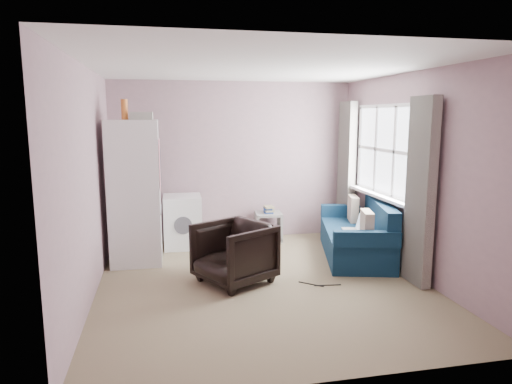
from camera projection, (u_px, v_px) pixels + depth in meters
room at (264, 179)px, 5.24m from camera, size 3.84×4.24×2.54m
armchair at (234, 250)px, 5.40m from camera, size 1.01×1.03×0.80m
fridge at (135, 191)px, 6.07m from camera, size 0.69×0.67×2.18m
washing_machine at (183, 220)px, 6.87m from camera, size 0.57×0.58×0.79m
side_table at (268, 224)px, 7.25m from camera, size 0.45×0.45×0.56m
sofa at (359, 236)px, 6.43m from camera, size 1.25×1.95×0.81m
window_dressing at (378, 179)px, 6.28m from camera, size 0.17×2.62×2.18m
floor_cables at (319, 285)px, 5.36m from camera, size 0.46×0.22×0.01m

